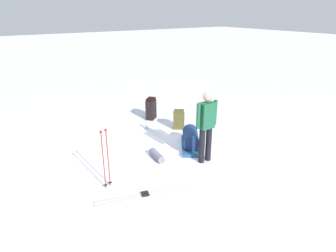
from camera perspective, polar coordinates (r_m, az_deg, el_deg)
The scene contains 9 objects.
ground_plane at distance 7.48m, azimuth 0.00°, elevation -4.98°, with size 80.00×80.00×0.00m, color white.
skier_standing at distance 6.71m, azimuth 7.45°, elevation 0.47°, with size 0.57×0.23×1.70m.
ski_pair_near at distance 5.88m, azimuth -4.45°, elevation -13.18°, with size 1.94×0.71×0.05m.
backpack_large_dark at distance 9.58m, azimuth -3.32°, elevation 3.38°, with size 0.45×0.43×0.71m.
backpack_bright at distance 8.81m, azimuth 2.11°, elevation 1.27°, with size 0.41×0.39×0.58m.
ski_poles_planted_near at distance 5.90m, azimuth -12.06°, elevation -5.70°, with size 0.18×0.10×1.25m.
gear_sled at distance 7.64m, azimuth 4.41°, elevation -2.61°, with size 1.05×1.23×0.49m.
sleeping_mat_rolled at distance 7.11m, azimuth -2.21°, elevation -5.72°, with size 0.18×0.18×0.55m, color slate.
thermos_bottle at distance 8.86m, azimuth -4.17°, elevation 0.27°, with size 0.07×0.07×0.26m, color #ACAEBE.
Camera 1 is at (3.73, 5.54, 3.38)m, focal length 31.38 mm.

